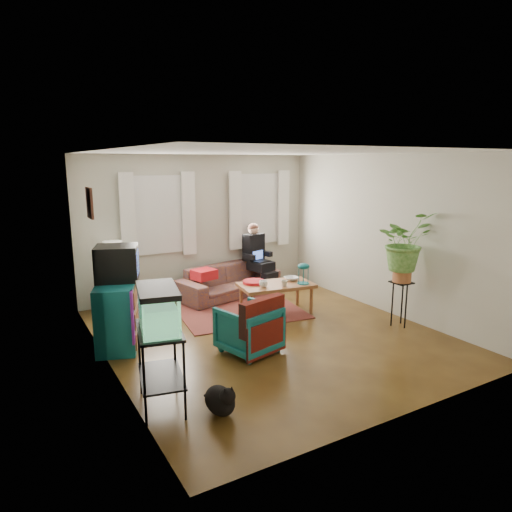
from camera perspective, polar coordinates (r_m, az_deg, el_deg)
floor at (r=6.75m, az=1.72°, el=-9.79°), size 4.50×5.00×0.01m
ceiling at (r=6.28m, az=1.87°, el=12.86°), size 4.50×5.00×0.01m
wall_back at (r=8.59m, az=-7.04°, el=3.78°), size 4.50×0.01×2.60m
wall_front at (r=4.52m, az=18.79°, el=-4.01°), size 4.50×0.01×2.60m
wall_left at (r=5.56m, az=-18.31°, el=-1.07°), size 0.01×5.00×2.60m
wall_right at (r=7.80m, az=16.01°, el=2.61°), size 0.01×5.00×2.60m
window_left at (r=8.26m, az=-12.16°, el=5.04°), size 1.08×0.04×1.38m
window_right at (r=9.10m, az=0.27°, el=5.90°), size 1.08×0.04×1.38m
curtains_left at (r=8.18m, az=-11.99°, el=4.99°), size 1.36×0.06×1.50m
curtains_right at (r=9.03m, az=0.52°, el=5.85°), size 1.36×0.06×1.50m
picture_frame at (r=6.30m, az=-20.00°, el=6.25°), size 0.04×0.32×0.40m
area_rug at (r=7.73m, az=-2.05°, el=-6.89°), size 2.18×1.84×0.01m
sofa at (r=8.51m, az=-3.39°, el=-2.48°), size 2.11×1.21×0.78m
seated_person at (r=8.93m, az=0.12°, el=-0.45°), size 0.62×0.71×1.18m
side_table at (r=8.12m, az=-17.13°, el=-4.28°), size 0.47×0.47×0.62m
table_lamp at (r=7.98m, az=-17.37°, el=-0.30°), size 0.35×0.35×0.57m
dresser at (r=6.52m, az=-16.91°, el=-6.93°), size 0.80×1.10×0.89m
crt_tv at (r=6.43m, az=-17.00°, el=-0.85°), size 0.68×0.65×0.48m
aquarium_stand at (r=4.86m, az=-11.80°, el=-13.57°), size 0.57×0.82×0.84m
aquarium at (r=4.63m, az=-12.13°, el=-6.38°), size 0.51×0.75×0.44m
black_cat at (r=4.75m, az=-4.55°, el=-17.22°), size 0.28×0.43×0.36m
armchair at (r=6.06m, az=-0.93°, el=-8.80°), size 0.82×0.79×0.70m
serape_throw at (r=5.83m, az=0.92°, el=-8.12°), size 0.72×0.34×0.58m
coffee_table at (r=7.61m, az=2.52°, el=-5.29°), size 1.29×0.83×0.50m
cup_a at (r=7.32m, az=0.93°, el=-3.49°), size 0.15×0.15×0.11m
cup_b at (r=7.37m, az=3.55°, el=-3.43°), size 0.12×0.12×0.10m
bowl at (r=7.76m, az=4.43°, el=-2.83°), size 0.27×0.27×0.06m
snack_tray at (r=7.56m, az=-0.25°, el=-3.26°), size 0.42×0.42×0.04m
birdcage at (r=7.53m, az=5.96°, el=-2.18°), size 0.22×0.22×0.35m
plant_stand at (r=7.31m, az=17.56°, el=-5.73°), size 0.30×0.30×0.70m
potted_plant at (r=7.12m, az=17.97°, el=0.67°), size 0.82×0.71×0.89m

